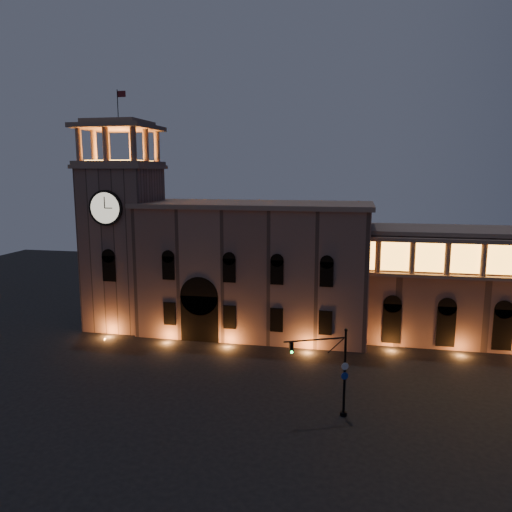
% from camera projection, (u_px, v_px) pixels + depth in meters
% --- Properties ---
extents(ground, '(160.00, 160.00, 0.00)m').
position_uv_depth(ground, '(229.00, 402.00, 47.25)').
color(ground, black).
rests_on(ground, ground).
extents(government_building, '(30.80, 12.80, 17.60)m').
position_uv_depth(government_building, '(254.00, 268.00, 67.39)').
color(government_building, '#7D5D51').
rests_on(government_building, ground).
extents(clock_tower, '(9.80, 9.80, 32.40)m').
position_uv_depth(clock_tower, '(124.00, 238.00, 69.48)').
color(clock_tower, '#7D5D51').
rests_on(clock_tower, ground).
extents(traffic_light, '(5.50, 2.64, 8.14)m').
position_uv_depth(traffic_light, '(334.00, 371.00, 43.79)').
color(traffic_light, black).
rests_on(traffic_light, ground).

